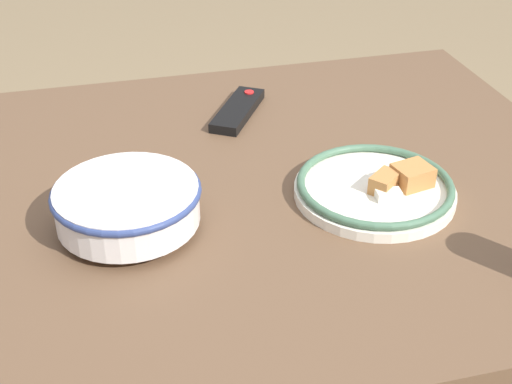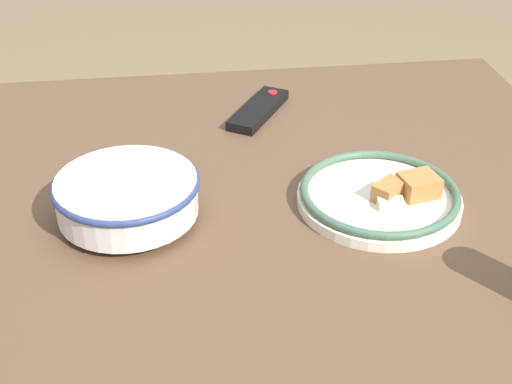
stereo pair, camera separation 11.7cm
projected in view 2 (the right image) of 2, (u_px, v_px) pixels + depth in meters
name	position (u px, v px, depth m)	size (l,w,h in m)	color
dining_table	(278.00, 218.00, 1.31)	(1.18, 1.02, 0.71)	brown
noodle_bowl	(127.00, 196.00, 1.15)	(0.24, 0.24, 0.08)	silver
food_plate	(381.00, 196.00, 1.20)	(0.28, 0.28, 0.05)	silver
tv_remote	(260.00, 110.00, 1.49)	(0.15, 0.20, 0.02)	black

